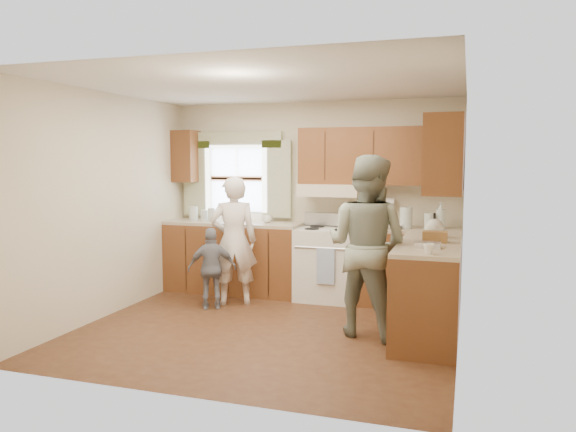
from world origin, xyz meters
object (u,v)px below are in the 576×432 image
(stove, at_px, (328,263))
(woman_left, at_px, (234,241))
(child, at_px, (212,268))
(woman_right, at_px, (367,246))

(stove, relative_size, woman_left, 0.69)
(stove, relative_size, child, 1.11)
(stove, bearing_deg, woman_left, -150.55)
(child, bearing_deg, woman_right, 142.54)
(woman_left, relative_size, woman_right, 0.86)
(woman_right, bearing_deg, woman_left, -5.16)
(stove, height_order, woman_left, woman_left)
(stove, height_order, child, stove)
(woman_left, xyz_separation_m, woman_right, (1.74, -0.68, 0.12))
(stove, distance_m, woman_right, 1.51)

